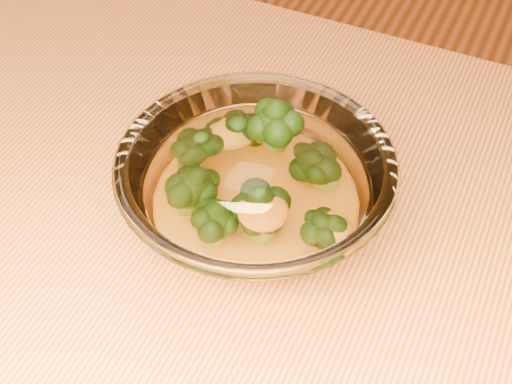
# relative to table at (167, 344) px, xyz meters

# --- Properties ---
(table) EXTENTS (1.20, 0.80, 0.75)m
(table) POSITION_rel_table_xyz_m (0.00, 0.00, 0.00)
(table) COLOR #C78C3B
(table) RESTS_ON ground
(glass_bowl) EXTENTS (0.22, 0.22, 0.10)m
(glass_bowl) POSITION_rel_table_xyz_m (0.05, 0.07, 0.15)
(glass_bowl) COLOR white
(glass_bowl) RESTS_ON table
(cheese_sauce) EXTENTS (0.12, 0.12, 0.03)m
(cheese_sauce) POSITION_rel_table_xyz_m (0.05, 0.07, 0.13)
(cheese_sauce) COLOR orange
(cheese_sauce) RESTS_ON glass_bowl
(broccoli_heap) EXTENTS (0.16, 0.13, 0.09)m
(broccoli_heap) POSITION_rel_table_xyz_m (0.05, 0.08, 0.16)
(broccoli_heap) COLOR black
(broccoli_heap) RESTS_ON cheese_sauce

